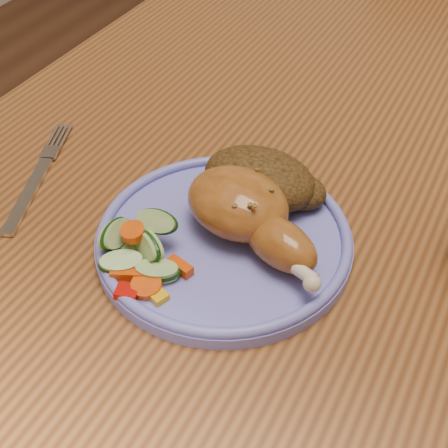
% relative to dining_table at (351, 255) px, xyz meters
% --- Properties ---
extents(dining_table, '(0.90, 1.40, 0.75)m').
position_rel_dining_table_xyz_m(dining_table, '(0.00, 0.00, 0.00)').
color(dining_table, brown).
rests_on(dining_table, ground).
extents(chair_far, '(0.42, 0.42, 0.91)m').
position_rel_dining_table_xyz_m(chair_far, '(0.00, 0.63, -0.17)').
color(chair_far, '#4C2D16').
rests_on(chair_far, ground).
extents(plate, '(0.23, 0.23, 0.01)m').
position_rel_dining_table_xyz_m(plate, '(-0.09, -0.13, 0.09)').
color(plate, '#6B6DD4').
rests_on(plate, dining_table).
extents(plate_rim, '(0.23, 0.23, 0.01)m').
position_rel_dining_table_xyz_m(plate_rim, '(-0.09, -0.13, 0.10)').
color(plate_rim, '#6B6DD4').
rests_on(plate_rim, plate).
extents(chicken_leg, '(0.16, 0.11, 0.05)m').
position_rel_dining_table_xyz_m(chicken_leg, '(-0.07, -0.11, 0.12)').
color(chicken_leg, '#9A5920').
rests_on(chicken_leg, plate).
extents(rice_pilaf, '(0.12, 0.08, 0.05)m').
position_rel_dining_table_xyz_m(rice_pilaf, '(-0.08, -0.06, 0.11)').
color(rice_pilaf, '#4B3212').
rests_on(rice_pilaf, plate).
extents(vegetable_pile, '(0.10, 0.09, 0.04)m').
position_rel_dining_table_xyz_m(vegetable_pile, '(-0.14, -0.19, 0.11)').
color(vegetable_pile, '#A50A05').
rests_on(vegetable_pile, plate).
extents(fork, '(0.07, 0.16, 0.00)m').
position_rel_dining_table_xyz_m(fork, '(-0.30, -0.13, 0.09)').
color(fork, silver).
rests_on(fork, dining_table).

